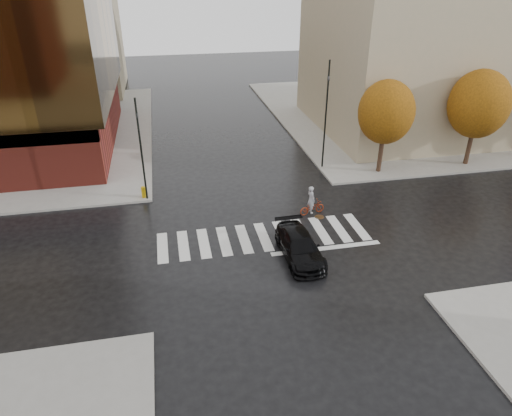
{
  "coord_description": "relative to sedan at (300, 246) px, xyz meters",
  "views": [
    {
      "loc": [
        -4.75,
        -20.43,
        13.26
      ],
      "look_at": [
        -0.48,
        0.22,
        2.0
      ],
      "focal_mm": 32.0,
      "sensor_mm": 36.0,
      "label": 1
    }
  ],
  "objects": [
    {
      "name": "cyclist",
      "position": [
        2.02,
        4.3,
        -0.02
      ],
      "size": [
        1.69,
        0.88,
        1.82
      ],
      "rotation": [
        0.0,
        0.0,
        1.78
      ],
      "color": "maroon",
      "rests_on": "ground"
    },
    {
      "name": "sidewalk_ne",
      "position": [
        19.63,
        22.8,
        -0.57
      ],
      "size": [
        30.0,
        30.0,
        0.15
      ],
      "primitive_type": "cube",
      "color": "gray",
      "rests_on": "ground"
    },
    {
      "name": "ground",
      "position": [
        -1.37,
        1.8,
        -0.64
      ],
      "size": [
        120.0,
        120.0,
        0.0
      ],
      "primitive_type": "plane",
      "color": "black",
      "rests_on": "ground"
    },
    {
      "name": "crosswalk",
      "position": [
        -1.37,
        2.3,
        -0.64
      ],
      "size": [
        12.0,
        3.0,
        0.01
      ],
      "primitive_type": "cube",
      "color": "silver",
      "rests_on": "ground"
    },
    {
      "name": "tree_ne_b",
      "position": [
        15.63,
        9.2,
        3.98
      ],
      "size": [
        4.2,
        4.2,
        6.89
      ],
      "color": "black",
      "rests_on": "sidewalk_ne"
    },
    {
      "name": "tree_ne_a",
      "position": [
        8.63,
        9.2,
        3.82
      ],
      "size": [
        3.8,
        3.8,
        6.5
      ],
      "color": "black",
      "rests_on": "sidewalk_ne"
    },
    {
      "name": "traffic_light_ne",
      "position": [
        4.93,
        10.8,
        3.87
      ],
      "size": [
        0.17,
        0.21,
        7.6
      ],
      "rotation": [
        0.0,
        0.0,
        3.04
      ],
      "color": "black",
      "rests_on": "sidewalk_ne"
    },
    {
      "name": "manhole",
      "position": [
        2.37,
        3.8,
        -0.63
      ],
      "size": [
        0.57,
        0.57,
        0.01
      ],
      "primitive_type": "cylinder",
      "rotation": [
        0.0,
        0.0,
        -0.01
      ],
      "color": "#4B331B",
      "rests_on": "ground"
    },
    {
      "name": "building_ne_tan",
      "position": [
        15.63,
        18.8,
        8.51
      ],
      "size": [
        16.0,
        16.0,
        18.0
      ],
      "primitive_type": "cube",
      "color": "tan",
      "rests_on": "sidewalk_ne"
    },
    {
      "name": "sedan",
      "position": [
        0.0,
        0.0,
        0.0
      ],
      "size": [
        1.88,
        4.45,
        1.28
      ],
      "primitive_type": "imported",
      "rotation": [
        0.0,
        0.0,
        0.02
      ],
      "color": "black",
      "rests_on": "ground"
    },
    {
      "name": "fire_hydrant",
      "position": [
        -7.87,
        8.3,
        -0.06
      ],
      "size": [
        0.28,
        0.28,
        0.78
      ],
      "color": "#C89C0B",
      "rests_on": "sidewalk_nw"
    },
    {
      "name": "traffic_light_nw",
      "position": [
        -7.67,
        8.1,
        3.09
      ],
      "size": [
        0.17,
        0.14,
        6.43
      ],
      "rotation": [
        0.0,
        0.0,
        -1.62
      ],
      "color": "black",
      "rests_on": "sidewalk_nw"
    }
  ]
}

